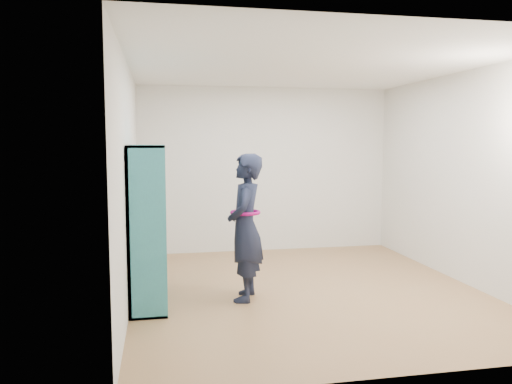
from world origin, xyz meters
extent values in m
plane|color=#996F45|center=(0.00, 0.00, 0.00)|extent=(4.50, 4.50, 0.00)
plane|color=white|center=(0.00, 0.00, 2.60)|extent=(4.50, 4.50, 0.00)
cube|color=silver|center=(-2.00, 0.00, 1.30)|extent=(0.02, 4.50, 2.60)
cube|color=silver|center=(2.00, 0.00, 1.30)|extent=(0.02, 4.50, 2.60)
cube|color=silver|center=(0.00, 2.25, 1.30)|extent=(4.00, 0.02, 2.60)
cube|color=silver|center=(0.00, -2.25, 1.30)|extent=(4.00, 0.02, 2.60)
cube|color=teal|center=(-1.80, -0.66, 0.85)|extent=(0.37, 0.03, 1.71)
cube|color=teal|center=(-1.80, 0.59, 0.85)|extent=(0.37, 0.03, 1.71)
cube|color=teal|center=(-1.80, -0.04, 0.01)|extent=(0.37, 1.28, 0.03)
cube|color=teal|center=(-1.80, -0.04, 1.69)|extent=(0.37, 1.28, 0.03)
cube|color=teal|center=(-1.98, -0.04, 0.85)|extent=(0.03, 1.28, 1.71)
cube|color=teal|center=(-1.80, -0.24, 0.85)|extent=(0.35, 0.03, 1.65)
cube|color=teal|center=(-1.80, 0.17, 0.85)|extent=(0.35, 0.03, 1.65)
cube|color=teal|center=(-1.80, -0.04, 0.44)|extent=(0.35, 1.23, 0.03)
cube|color=teal|center=(-1.80, -0.04, 0.85)|extent=(0.35, 1.23, 0.03)
cube|color=teal|center=(-1.80, -0.04, 1.27)|extent=(0.35, 1.23, 0.03)
cube|color=beige|center=(-1.78, -0.45, 0.08)|extent=(0.23, 0.15, 0.09)
cube|color=black|center=(-1.77, -0.51, 0.57)|extent=(0.19, 0.17, 0.23)
cube|color=maroon|center=(-1.77, -0.51, 1.00)|extent=(0.19, 0.17, 0.27)
cube|color=silver|center=(-1.78, -0.45, 1.31)|extent=(0.23, 0.15, 0.06)
cube|color=navy|center=(-1.77, -0.10, 0.18)|extent=(0.19, 0.17, 0.27)
cube|color=brown|center=(-1.77, -0.10, 0.59)|extent=(0.19, 0.17, 0.27)
cube|color=#BFB28C|center=(-1.78, -0.04, 0.90)|extent=(0.23, 0.15, 0.06)
cube|color=#26594C|center=(-1.77, -0.10, 1.42)|extent=(0.19, 0.17, 0.29)
cube|color=beige|center=(-1.77, 0.31, 0.16)|extent=(0.19, 0.17, 0.23)
cube|color=black|center=(-1.78, 0.36, 0.48)|extent=(0.23, 0.15, 0.06)
cube|color=maroon|center=(-1.77, 0.31, 1.02)|extent=(0.19, 0.17, 0.31)
cube|color=silver|center=(-1.77, 0.31, 1.39)|extent=(0.19, 0.17, 0.21)
imported|color=black|center=(-0.76, -0.21, 0.81)|extent=(0.54, 0.67, 1.61)
torus|color=#A20C6A|center=(-0.76, -0.21, 0.97)|extent=(0.41, 0.41, 0.04)
cube|color=silver|center=(-0.86, -0.07, 0.91)|extent=(0.01, 0.10, 0.13)
cube|color=black|center=(-0.86, -0.07, 0.91)|extent=(0.01, 0.09, 0.13)
camera|label=1|loc=(-1.68, -5.53, 1.73)|focal=35.00mm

